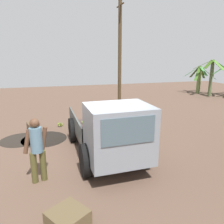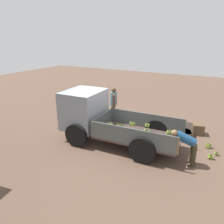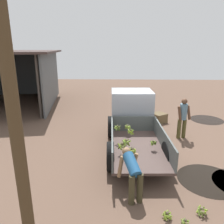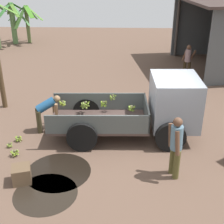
% 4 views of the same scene
% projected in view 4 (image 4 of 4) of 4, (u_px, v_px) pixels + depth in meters
% --- Properties ---
extents(ground, '(36.00, 36.00, 0.00)m').
position_uv_depth(ground, '(150.00, 139.00, 9.98)').
color(ground, brown).
extents(mud_patch_1, '(1.59, 1.59, 0.01)m').
position_uv_depth(mud_patch_1, '(46.00, 194.00, 7.67)').
color(mud_patch_1, black).
rests_on(mud_patch_1, ground).
extents(mud_patch_2, '(1.77, 1.77, 0.01)m').
position_uv_depth(mud_patch_2, '(58.00, 172.00, 8.47)').
color(mud_patch_2, black).
rests_on(mud_patch_2, ground).
extents(cargo_truck, '(4.69, 2.13, 1.99)m').
position_uv_depth(cargo_truck, '(157.00, 107.00, 9.77)').
color(cargo_truck, '#473631').
rests_on(cargo_truck, ground).
extents(banana_palm_0, '(2.49, 2.40, 2.46)m').
position_uv_depth(banana_palm_0, '(27.00, 22.00, 20.89)').
color(banana_palm_0, '#5A6D3D').
rests_on(banana_palm_0, ground).
extents(banana_palm_2, '(2.19, 2.66, 2.67)m').
position_uv_depth(banana_palm_2, '(13.00, 22.00, 20.63)').
color(banana_palm_2, '#5A824D').
rests_on(banana_palm_2, ground).
extents(person_foreground_visitor, '(0.41, 0.66, 1.73)m').
position_uv_depth(person_foreground_visitor, '(176.00, 145.00, 7.91)').
color(person_foreground_visitor, '#4D4823').
rests_on(person_foreground_visitor, ground).
extents(person_worker_loading, '(0.86, 0.68, 1.20)m').
position_uv_depth(person_worker_loading, '(46.00, 110.00, 10.21)').
color(person_worker_loading, '#37311D').
rests_on(person_worker_loading, ground).
extents(person_bystander_near_shed, '(0.65, 0.44, 1.56)m').
position_uv_depth(person_bystander_near_shed, '(188.00, 59.00, 14.96)').
color(person_bystander_near_shed, '#332614').
rests_on(person_bystander_near_shed, ground).
extents(banana_bunch_on_ground_0, '(0.18, 0.19, 0.16)m').
position_uv_depth(banana_bunch_on_ground_0, '(10.00, 145.00, 9.53)').
color(banana_bunch_on_ground_0, '#47402E').
rests_on(banana_bunch_on_ground_0, ground).
extents(banana_bunch_on_ground_1, '(0.24, 0.24, 0.19)m').
position_uv_depth(banana_bunch_on_ground_1, '(19.00, 138.00, 9.83)').
color(banana_bunch_on_ground_1, '#4B4330').
rests_on(banana_bunch_on_ground_1, ground).
extents(banana_bunch_on_ground_2, '(0.27, 0.27, 0.21)m').
position_uv_depth(banana_bunch_on_ground_2, '(15.00, 153.00, 9.09)').
color(banana_bunch_on_ground_2, brown).
rests_on(banana_bunch_on_ground_2, ground).
extents(wooden_crate_0, '(0.58, 0.58, 0.45)m').
position_uv_depth(wooden_crate_0, '(22.00, 174.00, 8.00)').
color(wooden_crate_0, brown).
rests_on(wooden_crate_0, ground).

